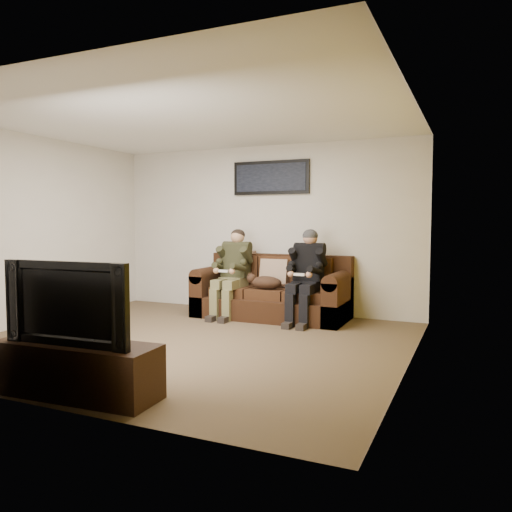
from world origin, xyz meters
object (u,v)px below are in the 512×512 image
at_px(person_left, 233,267).
at_px(television, 76,302).
at_px(person_right, 306,270).
at_px(framed_poster, 271,178).
at_px(tv_stand, 77,369).
at_px(sofa, 273,294).
at_px(cat, 265,282).

xyz_separation_m(person_left, television, (0.38, -3.59, 0.04)).
xyz_separation_m(person_right, framed_poster, (-0.78, 0.57, 1.36)).
distance_m(framed_poster, tv_stand, 4.57).
relative_size(framed_poster, tv_stand, 0.89).
height_order(sofa, person_right, person_right).
distance_m(person_left, person_right, 1.15).
height_order(sofa, person_left, person_left).
bearing_deg(person_right, tv_stand, -102.17).
bearing_deg(cat, sofa, 85.72).
xyz_separation_m(sofa, person_left, (-0.58, -0.19, 0.39)).
relative_size(person_left, television, 1.12).
relative_size(person_right, framed_poster, 1.05).
xyz_separation_m(cat, tv_stand, (-0.18, -3.51, -0.33)).
xyz_separation_m(sofa, person_right, (0.58, -0.19, 0.39)).
distance_m(sofa, person_left, 0.72).
height_order(person_left, person_right, person_right).
bearing_deg(cat, television, -92.90).
bearing_deg(sofa, framed_poster, 117.39).
bearing_deg(tv_stand, framed_poster, 87.01).
relative_size(sofa, framed_poster, 1.79).
height_order(framed_poster, television, framed_poster).
bearing_deg(tv_stand, person_left, 93.01).
distance_m(tv_stand, television, 0.56).
bearing_deg(television, sofa, 83.98).
bearing_deg(person_left, cat, -8.26).
bearing_deg(television, person_right, 74.80).
relative_size(tv_stand, television, 1.20).
distance_m(person_left, framed_poster, 1.53).
relative_size(person_right, television, 1.12).
bearing_deg(television, tv_stand, 86.98).
distance_m(sofa, cat, 0.34).
bearing_deg(cat, person_right, 7.75).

